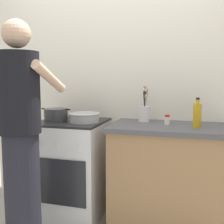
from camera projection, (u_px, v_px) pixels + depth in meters
back_wall at (137, 83)px, 2.72m from camera, size 3.20×0.10×2.50m
countertop at (169, 177)px, 2.38m from camera, size 1.00×0.60×0.90m
stove_range at (72, 168)px, 2.63m from camera, size 0.60×0.62×0.90m
pot at (56, 115)px, 2.57m from camera, size 0.28×0.22×0.12m
mixing_bowl at (84, 117)px, 2.50m from camera, size 0.28×0.28×0.08m
utensil_crock at (144, 111)px, 2.53m from camera, size 0.10×0.10×0.33m
spice_bottle at (167, 120)px, 2.35m from camera, size 0.04×0.04×0.09m
oil_bottle at (197, 115)px, 2.23m from camera, size 0.06×0.06×0.24m
person at (21, 138)px, 2.01m from camera, size 0.41×0.50×1.70m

